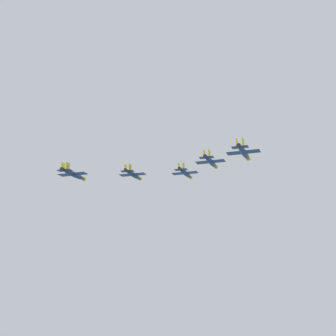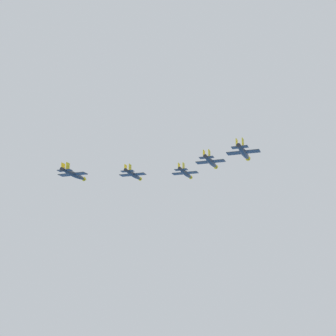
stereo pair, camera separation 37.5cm
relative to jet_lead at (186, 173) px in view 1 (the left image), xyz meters
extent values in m
ellipsoid|color=#2D3338|center=(0.01, -0.03, -0.08)|extent=(7.29, 14.65, 1.93)
cone|color=gold|center=(-3.05, 7.74, -0.08)|extent=(2.23, 2.39, 1.64)
ellipsoid|color=#334751|center=(-1.20, 3.04, 0.64)|extent=(2.29, 2.92, 1.12)
cube|color=#2D3338|center=(0.29, -0.72, -0.19)|extent=(11.22, 7.12, 0.19)
cube|color=gold|center=(-4.20, -2.49, -0.13)|extent=(1.83, 3.14, 0.23)
cube|color=gold|center=(4.77, 1.04, -0.13)|extent=(1.83, 3.14, 0.23)
cube|color=#2D3338|center=(2.32, -5.88, -0.08)|extent=(5.65, 4.08, 0.19)
cube|color=gold|center=(1.31, -5.96, 1.31)|extent=(1.02, 2.09, 2.78)
cube|color=gold|center=(3.11, -5.25, 1.31)|extent=(1.02, 2.09, 2.78)
cylinder|color=black|center=(2.92, -7.40, -0.08)|extent=(1.65, 1.49, 1.35)
ellipsoid|color=#2D3338|center=(-7.95, -22.71, -3.79)|extent=(7.07, 13.89, 1.83)
cone|color=gold|center=(-10.95, -15.35, -3.79)|extent=(2.13, 2.28, 1.56)
ellipsoid|color=#334751|center=(-9.13, -19.80, -3.11)|extent=(2.19, 2.78, 1.07)
cube|color=#2D3338|center=(-7.68, -23.37, -3.90)|extent=(10.66, 6.86, 0.18)
cube|color=gold|center=(-11.93, -25.09, -3.85)|extent=(1.77, 2.98, 0.22)
cube|color=gold|center=(-3.44, -21.64, -3.85)|extent=(1.77, 2.98, 0.22)
cube|color=#2D3338|center=(-5.69, -28.25, -3.79)|extent=(5.37, 3.92, 0.18)
cube|color=gold|center=(-6.65, -28.33, -2.47)|extent=(0.99, 1.98, 2.65)
cube|color=gold|center=(-4.95, -27.64, -2.47)|extent=(0.99, 1.98, 2.65)
cylinder|color=black|center=(-5.11, -29.68, -3.79)|extent=(1.57, 1.43, 1.28)
ellipsoid|color=#2D3338|center=(21.11, -11.54, -1.53)|extent=(7.18, 14.71, 1.93)
cone|color=gold|center=(18.11, -3.73, -1.53)|extent=(2.22, 2.39, 1.64)
ellipsoid|color=#334751|center=(19.93, -8.46, -0.80)|extent=(2.27, 2.92, 1.13)
cube|color=#2D3338|center=(21.38, -12.24, -1.63)|extent=(11.24, 7.05, 0.19)
cube|color=gold|center=(16.87, -13.97, -1.58)|extent=(1.81, 3.15, 0.23)
cube|color=gold|center=(25.88, -10.51, -1.58)|extent=(1.81, 3.15, 0.23)
cube|color=#2D3338|center=(23.37, -17.43, -1.53)|extent=(5.65, 4.05, 0.19)
cube|color=gold|center=(22.36, -17.49, -0.13)|extent=(1.01, 2.09, 2.79)
cube|color=gold|center=(24.16, -16.80, -0.13)|extent=(1.01, 2.09, 2.79)
cylinder|color=black|center=(23.96, -18.95, -1.53)|extent=(1.65, 1.49, 1.35)
ellipsoid|color=#2D3338|center=(-15.91, -45.38, -6.73)|extent=(7.07, 14.59, 1.91)
cone|color=gold|center=(-18.85, -37.63, -6.73)|extent=(2.20, 2.37, 1.63)
ellipsoid|color=#334751|center=(-17.07, -42.32, -6.01)|extent=(2.25, 2.89, 1.12)
cube|color=#2D3338|center=(-15.65, -46.08, -6.84)|extent=(11.14, 6.95, 0.19)
cube|color=gold|center=(-20.12, -47.78, -6.78)|extent=(1.78, 3.13, 0.23)
cube|color=gold|center=(-11.18, -44.38, -6.78)|extent=(1.78, 3.13, 0.23)
cube|color=#2D3338|center=(-13.70, -51.23, -6.73)|extent=(5.60, 4.00, 0.19)
cube|color=gold|center=(-14.70, -51.29, -5.35)|extent=(0.99, 2.08, 2.76)
cube|color=gold|center=(-12.91, -50.61, -5.35)|extent=(0.99, 2.08, 2.76)
cylinder|color=black|center=(-13.12, -52.74, -6.73)|extent=(1.63, 1.47, 1.34)
ellipsoid|color=#2D3338|center=(42.21, -23.05, -4.71)|extent=(7.07, 14.63, 1.92)
cone|color=gold|center=(39.27, -15.28, -4.71)|extent=(2.20, 2.37, 1.63)
ellipsoid|color=#334751|center=(41.05, -19.98, -3.99)|extent=(2.25, 2.90, 1.12)
cube|color=#2D3338|center=(42.47, -23.75, -4.82)|extent=(11.17, 6.96, 0.19)
cube|color=gold|center=(37.99, -25.44, -4.77)|extent=(1.78, 3.13, 0.23)
cube|color=gold|center=(46.96, -22.05, -4.77)|extent=(1.78, 3.13, 0.23)
cube|color=#2D3338|center=(44.43, -28.91, -4.71)|extent=(5.61, 4.00, 0.19)
cube|color=gold|center=(43.42, -28.97, -3.33)|extent=(0.99, 2.08, 2.77)
cube|color=gold|center=(45.22, -28.29, -3.33)|extent=(0.99, 2.08, 2.77)
cylinder|color=black|center=(45.00, -30.42, -4.71)|extent=(1.63, 1.47, 1.34)
camera|label=1|loc=(119.75, -152.01, -49.71)|focal=51.43mm
camera|label=2|loc=(120.03, -151.77, -49.71)|focal=51.43mm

